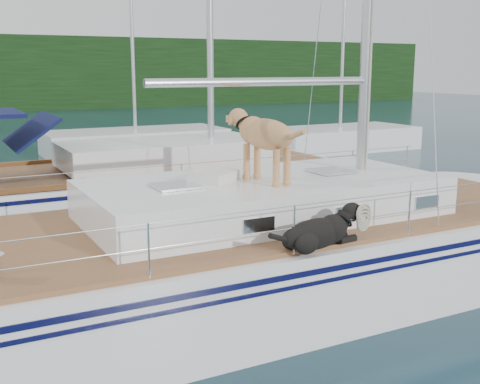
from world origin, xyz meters
TOP-DOWN VIEW (x-y plane):
  - ground at (0.00, 0.00)m, footprint 120.00×120.00m
  - main_sailboat at (0.10, -0.01)m, footprint 12.00×3.89m
  - neighbor_sailboat at (0.34, 5.77)m, footprint 11.00×3.50m
  - bg_boat_center at (4.00, 16.00)m, footprint 7.20×3.00m
  - bg_boat_east at (12.00, 13.00)m, footprint 6.40×3.00m

SIDE VIEW (x-z plane):
  - ground at x=0.00m, z-range 0.00..0.00m
  - bg_boat_center at x=4.00m, z-range -5.37..6.28m
  - bg_boat_east at x=12.00m, z-range -5.37..6.28m
  - neighbor_sailboat at x=0.34m, z-range -6.02..7.28m
  - main_sailboat at x=0.10m, z-range -6.32..7.69m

